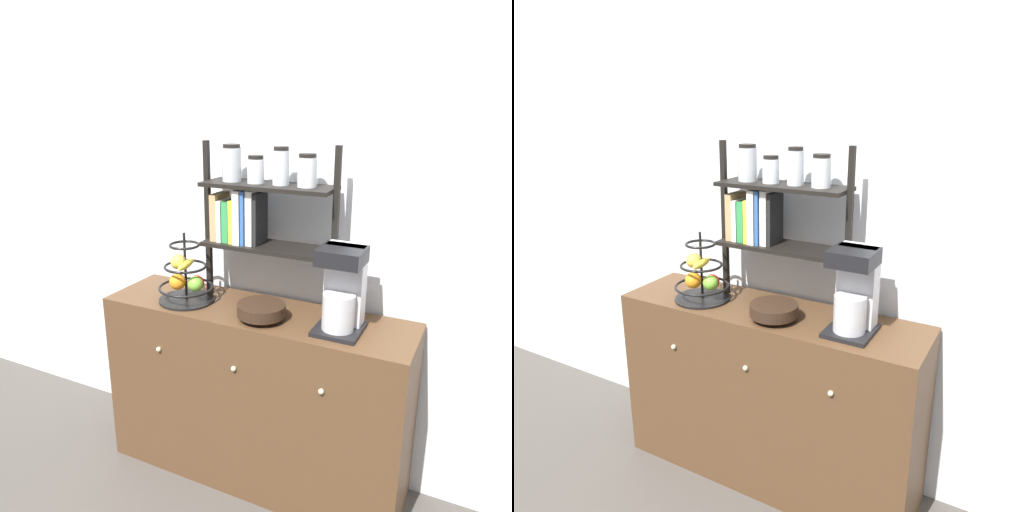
{
  "view_description": "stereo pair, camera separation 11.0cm",
  "coord_description": "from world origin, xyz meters",
  "views": [
    {
      "loc": [
        0.93,
        -1.66,
        1.77
      ],
      "look_at": [
        0.01,
        0.2,
        1.13
      ],
      "focal_mm": 35.0,
      "sensor_mm": 36.0,
      "label": 1
    },
    {
      "loc": [
        1.03,
        -1.61,
        1.77
      ],
      "look_at": [
        0.01,
        0.2,
        1.13
      ],
      "focal_mm": 35.0,
      "sensor_mm": 36.0,
      "label": 2
    }
  ],
  "objects": [
    {
      "name": "fruit_stand",
      "position": [
        -0.33,
        0.14,
        0.99
      ],
      "size": [
        0.26,
        0.26,
        0.33
      ],
      "color": "black",
      "rests_on": "sideboard"
    },
    {
      "name": "wooden_bowl",
      "position": [
        0.07,
        0.12,
        0.92
      ],
      "size": [
        0.21,
        0.21,
        0.07
      ],
      "color": "black",
      "rests_on": "sideboard"
    },
    {
      "name": "coffee_maker",
      "position": [
        0.4,
        0.18,
        1.05
      ],
      "size": [
        0.19,
        0.21,
        0.36
      ],
      "color": "black",
      "rests_on": "sideboard"
    },
    {
      "name": "shelf_hutch",
      "position": [
        -0.04,
        0.28,
        1.33
      ],
      "size": [
        0.64,
        0.2,
        0.74
      ],
      "color": "black",
      "rests_on": "sideboard"
    },
    {
      "name": "ground_plane",
      "position": [
        0.0,
        0.0,
        0.0
      ],
      "size": [
        12.0,
        12.0,
        0.0
      ],
      "primitive_type": "plane",
      "color": "#47423D"
    },
    {
      "name": "sideboard",
      "position": [
        0.0,
        0.2,
        0.44
      ],
      "size": [
        1.43,
        0.41,
        0.87
      ],
      "color": "#4C331E",
      "rests_on": "ground_plane"
    },
    {
      "name": "wall_back",
      "position": [
        0.0,
        0.44,
        1.3
      ],
      "size": [
        7.0,
        0.05,
        2.6
      ],
      "primitive_type": "cube",
      "color": "silver",
      "rests_on": "ground_plane"
    }
  ]
}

